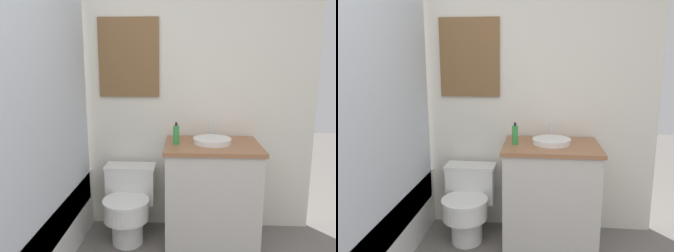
{
  "view_description": "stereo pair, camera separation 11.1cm",
  "coord_description": "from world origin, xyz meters",
  "views": [
    {
      "loc": [
        0.45,
        -0.66,
        1.44
      ],
      "look_at": [
        0.32,
        1.62,
        0.98
      ],
      "focal_mm": 35.0,
      "sensor_mm": 36.0,
      "label": 1
    },
    {
      "loc": [
        0.56,
        -0.65,
        1.44
      ],
      "look_at": [
        0.32,
        1.62,
        0.98
      ],
      "focal_mm": 35.0,
      "sensor_mm": 36.0,
      "label": 2
    }
  ],
  "objects": [
    {
      "name": "wall_back",
      "position": [
        -0.0,
        2.1,
        1.25
      ],
      "size": [
        3.04,
        0.07,
        2.5
      ],
      "color": "silver",
      "rests_on": "ground_plane"
    },
    {
      "name": "shower_area",
      "position": [
        -0.68,
        1.29,
        0.3
      ],
      "size": [
        0.64,
        1.57,
        1.98
      ],
      "color": "white",
      "rests_on": "ground_plane"
    },
    {
      "name": "toilet",
      "position": [
        -0.01,
        1.8,
        0.31
      ],
      "size": [
        0.42,
        0.52,
        0.59
      ],
      "color": "white",
      "rests_on": "ground_plane"
    },
    {
      "name": "vanity",
      "position": [
        0.65,
        1.78,
        0.41
      ],
      "size": [
        0.72,
        0.55,
        0.82
      ],
      "color": "beige",
      "rests_on": "ground_plane"
    },
    {
      "name": "sink",
      "position": [
        0.65,
        1.8,
        0.84
      ],
      "size": [
        0.29,
        0.33,
        0.13
      ],
      "color": "white",
      "rests_on": "vanity"
    },
    {
      "name": "soap_bottle",
      "position": [
        0.38,
        1.76,
        0.89
      ],
      "size": [
        0.05,
        0.05,
        0.17
      ],
      "color": "green",
      "rests_on": "vanity"
    }
  ]
}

